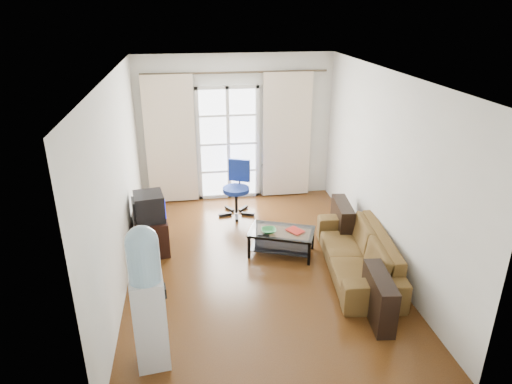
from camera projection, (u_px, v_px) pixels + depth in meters
floor at (257, 265)px, 6.61m from camera, size 5.20×5.20×0.00m
ceiling at (257, 74)px, 5.57m from camera, size 5.20×5.20×0.00m
wall_back at (236, 128)px, 8.46m from camera, size 3.60×0.02×2.70m
wall_front at (305, 290)px, 3.71m from camera, size 3.60×0.02×2.70m
wall_left at (118, 185)px, 5.84m from camera, size 0.02×5.20×2.70m
wall_right at (385, 171)px, 6.34m from camera, size 0.02×5.20×2.70m
french_door at (228, 144)px, 8.49m from camera, size 1.16×0.06×2.15m
curtain_rod at (235, 72)px, 7.97m from camera, size 3.30×0.04×0.04m
curtain_left at (171, 141)px, 8.24m from camera, size 0.90×0.07×2.35m
curtain_right at (287, 136)px, 8.54m from camera, size 0.90×0.07×2.35m
radiator at (278, 179)px, 8.87m from camera, size 0.64×0.12×0.64m
sofa at (358, 253)px, 6.33m from camera, size 2.23×1.27×0.60m
coffee_table at (282, 239)px, 6.81m from camera, size 1.08×0.85×0.38m
bowl at (269, 231)px, 6.70m from camera, size 0.23×0.23×0.05m
book at (291, 233)px, 6.67m from camera, size 0.41×0.41×0.02m
remote at (264, 235)px, 6.61m from camera, size 0.17×0.09×0.02m
tv_stand at (151, 233)px, 6.93m from camera, size 0.58×0.79×0.54m
crt_tv at (148, 207)px, 6.68m from camera, size 0.51×0.51×0.41m
task_chair at (237, 199)px, 8.09m from camera, size 0.86×0.86×0.97m
water_cooler at (147, 296)px, 4.49m from camera, size 0.37×0.36×1.60m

